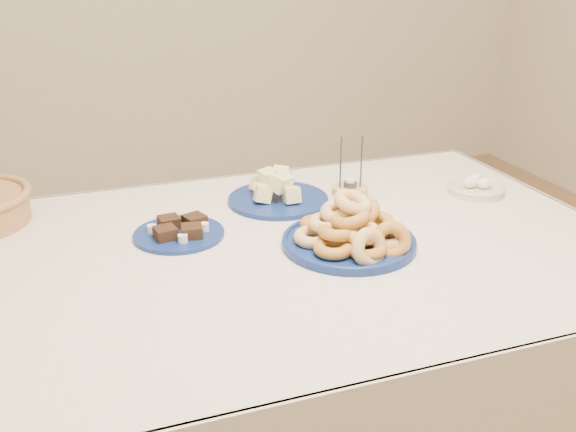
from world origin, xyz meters
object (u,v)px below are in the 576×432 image
(candle_holder, at_px, (350,189))
(egg_bowl, at_px, (476,188))
(brownie_plate, at_px, (179,232))
(dining_table, at_px, (281,285))
(melon_plate, at_px, (277,192))
(donut_platter, at_px, (351,232))

(candle_holder, relative_size, egg_bowl, 0.86)
(egg_bowl, bearing_deg, brownie_plate, -179.31)
(dining_table, distance_m, egg_bowl, 0.69)
(brownie_plate, distance_m, candle_holder, 0.54)
(dining_table, height_order, candle_holder, candle_holder)
(melon_plate, distance_m, egg_bowl, 0.59)
(dining_table, bearing_deg, egg_bowl, 13.06)
(brownie_plate, distance_m, egg_bowl, 0.88)
(dining_table, xyz_separation_m, brownie_plate, (-0.22, 0.14, 0.12))
(donut_platter, relative_size, egg_bowl, 1.79)
(dining_table, height_order, donut_platter, donut_platter)
(dining_table, xyz_separation_m, egg_bowl, (0.66, 0.15, 0.12))
(melon_plate, bearing_deg, dining_table, -106.45)
(dining_table, distance_m, candle_holder, 0.43)
(donut_platter, xyz_separation_m, egg_bowl, (0.50, 0.21, -0.02))
(dining_table, bearing_deg, brownie_plate, 147.30)
(brownie_plate, relative_size, candle_holder, 1.34)
(brownie_plate, relative_size, egg_bowl, 1.15)
(egg_bowl, bearing_deg, dining_table, -166.94)
(donut_platter, height_order, brownie_plate, donut_platter)
(melon_plate, bearing_deg, candle_holder, -3.86)
(brownie_plate, height_order, egg_bowl, egg_bowl)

